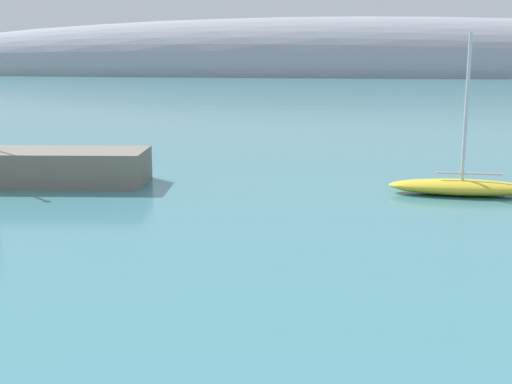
{
  "coord_description": "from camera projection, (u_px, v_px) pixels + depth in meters",
  "views": [
    {
      "loc": [
        4.07,
        -3.7,
        7.53
      ],
      "look_at": [
        0.31,
        23.85,
        1.81
      ],
      "focal_mm": 47.44,
      "sensor_mm": 36.0,
      "label": 1
    }
  ],
  "objects": [
    {
      "name": "distant_ridge",
      "position": [
        337.0,
        75.0,
        236.48
      ],
      "size": [
        379.4,
        58.3,
        39.76
      ],
      "primitive_type": "ellipsoid",
      "color": "#999EA8",
      "rests_on": "ground"
    },
    {
      "name": "sailboat_yellow_mid_mooring",
      "position": [
        462.0,
        186.0,
        36.57
      ],
      "size": [
        7.82,
        2.64,
        8.61
      ],
      "rotation": [
        0.0,
        0.0,
        3.1
      ],
      "color": "yellow",
      "rests_on": "water"
    }
  ]
}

